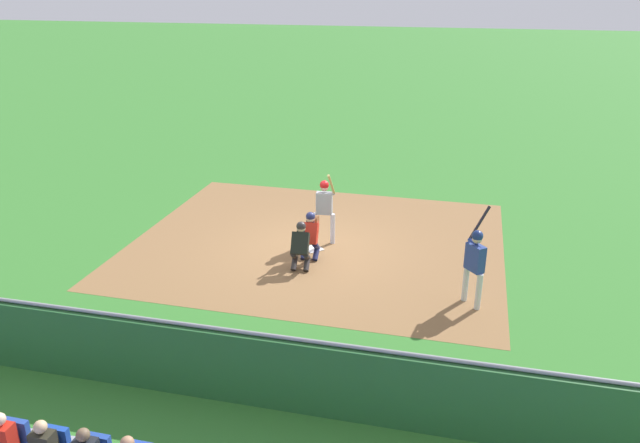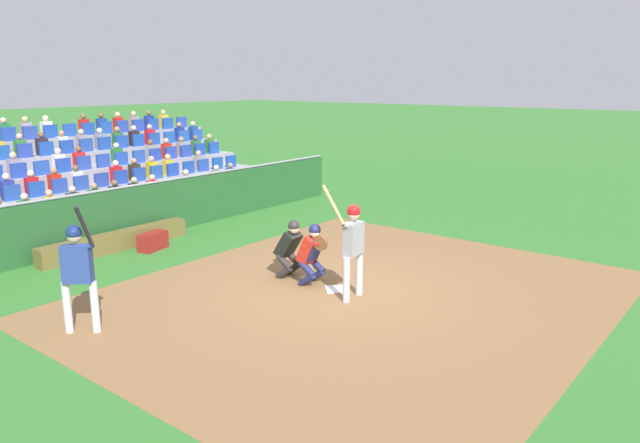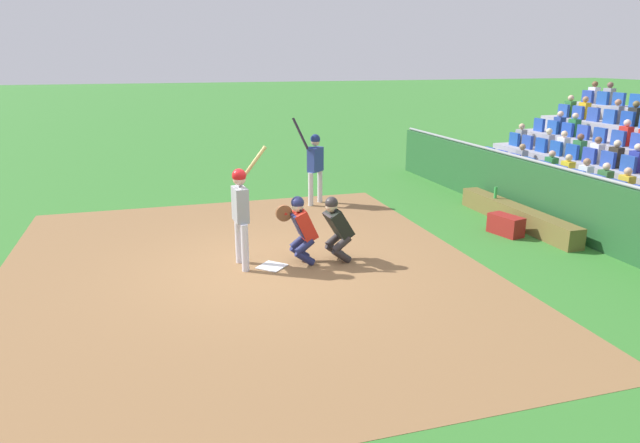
# 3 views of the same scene
# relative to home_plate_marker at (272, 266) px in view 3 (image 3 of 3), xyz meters

# --- Properties ---
(ground_plane) EXTENTS (160.00, 160.00, 0.00)m
(ground_plane) POSITION_rel_home_plate_marker_xyz_m (0.00, 0.00, -0.02)
(ground_plane) COLOR #34772C
(infield_dirt_patch) EXTENTS (10.09, 8.54, 0.01)m
(infield_dirt_patch) POSITION_rel_home_plate_marker_xyz_m (0.00, 0.50, -0.01)
(infield_dirt_patch) COLOR olive
(infield_dirt_patch) RESTS_ON ground_plane
(home_plate_marker) EXTENTS (0.62, 0.62, 0.02)m
(home_plate_marker) POSITION_rel_home_plate_marker_xyz_m (0.00, 0.00, 0.00)
(home_plate_marker) COLOR white
(home_plate_marker) RESTS_ON infield_dirt_patch
(batter_at_plate) EXTENTS (0.62, 0.68, 2.15)m
(batter_at_plate) POSITION_rel_home_plate_marker_xyz_m (0.20, 0.49, 1.11)
(batter_at_plate) COLOR silver
(batter_at_plate) RESTS_ON ground_plane
(catcher_crouching) EXTENTS (0.47, 0.72, 1.29)m
(catcher_crouching) POSITION_rel_home_plate_marker_xyz_m (0.07, -0.56, 0.70)
(catcher_crouching) COLOR navy
(catcher_crouching) RESTS_ON ground_plane
(home_plate_umpire) EXTENTS (0.49, 0.53, 1.25)m
(home_plate_umpire) POSITION_rel_home_plate_marker_xyz_m (-0.02, -1.22, 0.67)
(home_plate_umpire) COLOR #2D292A
(home_plate_umpire) RESTS_ON ground_plane
(dugout_wall) EXTENTS (15.28, 0.24, 1.42)m
(dugout_wall) POSITION_rel_home_plate_marker_xyz_m (0.00, -6.41, 0.67)
(dugout_wall) COLOR #23562A
(dugout_wall) RESTS_ON ground_plane
(dugout_bench) EXTENTS (3.89, 0.40, 0.44)m
(dugout_bench) POSITION_rel_home_plate_marker_xyz_m (1.01, -5.86, 0.20)
(dugout_bench) COLOR brown
(dugout_bench) RESTS_ON ground_plane
(water_bottle_on_bench) EXTENTS (0.07, 0.07, 0.27)m
(water_bottle_on_bench) POSITION_rel_home_plate_marker_xyz_m (1.79, -5.81, 0.56)
(water_bottle_on_bench) COLOR green
(water_bottle_on_bench) RESTS_ON dugout_bench
(equipment_duffel_bag) EXTENTS (0.81, 0.52, 0.42)m
(equipment_duffel_bag) POSITION_rel_home_plate_marker_xyz_m (0.45, -5.20, 0.19)
(equipment_duffel_bag) COLOR maroon
(equipment_duffel_bag) RESTS_ON ground_plane
(on_deck_batter) EXTENTS (0.49, 0.81, 2.21)m
(on_deck_batter) POSITION_rel_home_plate_marker_xyz_m (4.16, -2.06, 1.11)
(on_deck_batter) COLOR silver
(on_deck_batter) RESTS_ON ground_plane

